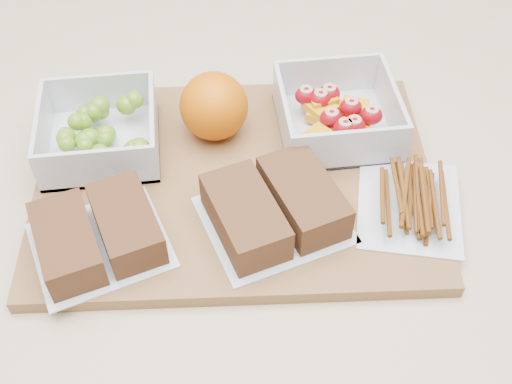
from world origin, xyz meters
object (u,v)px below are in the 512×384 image
orange (214,106)px  fruit_container (337,116)px  pretzel_bag (411,198)px  sandwich_bag_center (274,208)px  sandwich_bag_left (97,234)px  cutting_board (235,181)px  grape_container (100,131)px

orange → fruit_container: bearing=-5.5°
pretzel_bag → fruit_container: bearing=113.1°
fruit_container → sandwich_bag_center: 0.15m
sandwich_bag_left → orange: bearing=49.9°
orange → cutting_board: bearing=-78.2°
cutting_board → fruit_container: fruit_container is taller
sandwich_bag_left → grape_container: bearing=90.6°
grape_container → pretzel_bag: bearing=-22.0°
cutting_board → grape_container: grape_container is taller
fruit_container → sandwich_bag_center: (-0.09, -0.12, -0.00)m
fruit_container → orange: orange is taller
cutting_board → orange: 0.09m
grape_container → pretzel_bag: (0.31, -0.13, -0.01)m
orange → sandwich_bag_left: (-0.12, -0.15, -0.02)m
sandwich_bag_left → sandwich_bag_center: size_ratio=0.93×
fruit_container → sandwich_bag_left: (-0.26, -0.13, -0.00)m
sandwich_bag_left → pretzel_bag: bearing=2.3°
cutting_board → fruit_container: 0.14m
grape_container → sandwich_bag_center: grape_container is taller
orange → grape_container: bearing=-176.1°
grape_container → fruit_container: bearing=-1.0°
fruit_container → sandwich_bag_left: bearing=-152.7°
orange → sandwich_bag_left: 0.19m
grape_container → sandwich_bag_center: 0.22m
sandwich_bag_center → sandwich_bag_left: bearing=-176.4°
grape_container → sandwich_bag_left: 0.14m
orange → sandwich_bag_center: orange is taller
cutting_board → orange: size_ratio=5.55×
cutting_board → sandwich_bag_center: size_ratio=2.57×
grape_container → sandwich_bag_left: (0.00, -0.14, -0.00)m
cutting_board → pretzel_bag: 0.19m
sandwich_bag_center → pretzel_bag: sandwich_bag_center is taller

